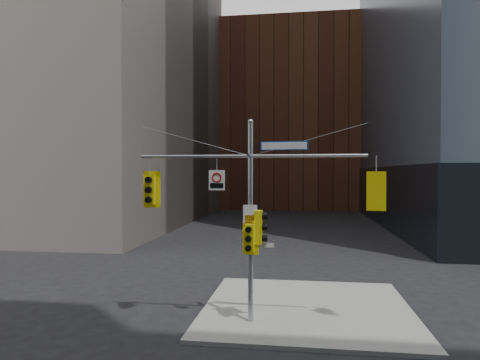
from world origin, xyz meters
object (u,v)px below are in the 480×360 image
(signal_assembly, at_px, (251,201))
(traffic_light_pole_side, at_px, (260,227))
(traffic_light_pole_front, at_px, (250,238))
(traffic_light_east_arm, at_px, (376,191))
(traffic_light_west_arm, at_px, (150,190))
(street_sign_blade, at_px, (284,146))
(regulatory_sign_arm, at_px, (217,180))

(signal_assembly, height_order, traffic_light_pole_side, signal_assembly)
(signal_assembly, relative_size, traffic_light_pole_front, 6.69)
(traffic_light_east_arm, xyz_separation_m, traffic_light_pole_front, (-4.28, -0.27, -1.65))
(traffic_light_west_arm, xyz_separation_m, traffic_light_pole_side, (4.01, -0.01, -1.30))
(traffic_light_west_arm, height_order, traffic_light_east_arm, traffic_light_west_arm)
(street_sign_blade, bearing_deg, regulatory_sign_arm, -175.05)
(traffic_light_pole_front, height_order, regulatory_sign_arm, regulatory_sign_arm)
(traffic_light_east_arm, relative_size, street_sign_blade, 0.79)
(traffic_light_west_arm, relative_size, traffic_light_pole_front, 1.12)
(traffic_light_east_arm, distance_m, traffic_light_pole_front, 4.59)
(traffic_light_east_arm, bearing_deg, traffic_light_west_arm, 8.75)
(traffic_light_west_arm, xyz_separation_m, traffic_light_east_arm, (7.96, -0.01, 0.00))
(traffic_light_pole_front, relative_size, regulatory_sign_arm, 1.66)
(traffic_light_east_arm, distance_m, street_sign_blade, 3.47)
(traffic_light_west_arm, distance_m, traffic_light_pole_side, 4.22)
(traffic_light_east_arm, distance_m, regulatory_sign_arm, 5.49)
(traffic_light_pole_side, bearing_deg, signal_assembly, 91.56)
(signal_assembly, bearing_deg, traffic_light_east_arm, 0.01)
(traffic_light_west_arm, bearing_deg, regulatory_sign_arm, -2.28)
(signal_assembly, height_order, traffic_light_west_arm, signal_assembly)
(signal_assembly, xyz_separation_m, street_sign_blade, (1.17, 0.00, 1.93))
(traffic_light_east_arm, height_order, traffic_light_pole_front, traffic_light_east_arm)
(traffic_light_west_arm, xyz_separation_m, traffic_light_pole_front, (3.68, -0.28, -1.65))
(traffic_light_west_arm, bearing_deg, traffic_light_pole_side, -1.60)
(traffic_light_east_arm, bearing_deg, signal_assembly, 8.85)
(signal_assembly, xyz_separation_m, regulatory_sign_arm, (-1.21, -0.02, 0.76))
(traffic_light_pole_side, height_order, traffic_light_pole_front, traffic_light_pole_side)
(traffic_light_pole_front, bearing_deg, regulatory_sign_arm, 174.48)
(traffic_light_pole_front, bearing_deg, traffic_light_pole_side, 45.86)
(traffic_light_pole_side, bearing_deg, regulatory_sign_arm, 91.40)
(signal_assembly, xyz_separation_m, traffic_light_west_arm, (-3.68, 0.01, 0.38))
(traffic_light_east_arm, xyz_separation_m, traffic_light_pole_side, (-3.95, 0.01, -1.30))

